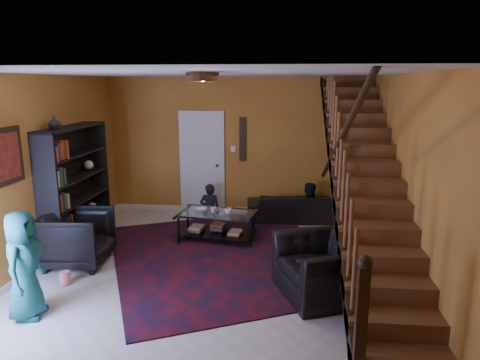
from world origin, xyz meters
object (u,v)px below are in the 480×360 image
Objects in this scene: bookshelf at (77,189)px; sofa at (294,207)px; armchair_right at (322,268)px; coffee_table at (218,224)px; armchair_left at (77,238)px.

bookshelf is 4.06m from sofa.
coffee_table is (-1.63, 1.85, -0.08)m from armchair_right.
armchair_left is 0.66× the size of coffee_table.
armchair_right is (3.90, -1.39, -0.60)m from bookshelf.
sofa is 1.82m from coffee_table.
coffee_table is (1.92, 1.26, -0.13)m from armchair_left.
armchair_left is at bearing 32.57° from sofa.
armchair_right is at bearing -48.66° from coffee_table.
sofa is (3.62, 1.70, -0.70)m from bookshelf.
sofa is 4.11m from armchair_left.
armchair_right is at bearing 90.49° from sofa.
bookshelf is 1.78× the size of armchair_right.
armchair_right is at bearing -102.59° from armchair_left.
bookshelf reaches higher than coffee_table.
coffee_table is at bearing 11.51° from bookshelf.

